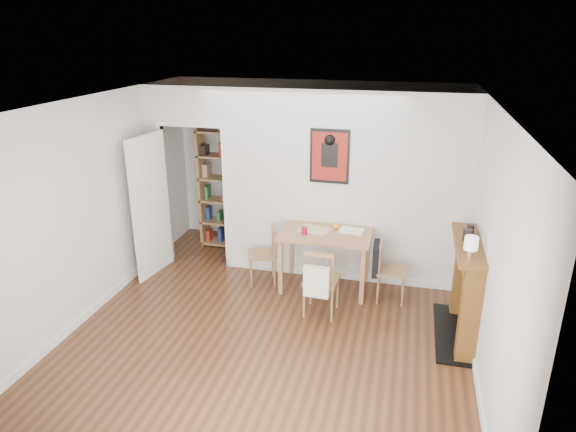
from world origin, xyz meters
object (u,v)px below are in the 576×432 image
(chair_front, at_px, (321,280))
(fireplace, at_px, (467,288))
(ceramic_jar_b, at_px, (470,229))
(orange_fruit, at_px, (336,226))
(notebook, at_px, (352,231))
(mantel_lamp, at_px, (471,244))
(bookshelf, at_px, (225,190))
(chair_right, at_px, (390,270))
(dining_table, at_px, (326,239))
(chair_left, at_px, (262,255))
(red_glass, at_px, (304,231))
(ceramic_jar_a, at_px, (468,235))

(chair_front, relative_size, fireplace, 0.71)
(chair_front, height_order, ceramic_jar_b, ceramic_jar_b)
(chair_front, bearing_deg, orange_fruit, 86.87)
(notebook, xyz_separation_m, ceramic_jar_b, (1.39, -0.62, 0.39))
(mantel_lamp, height_order, ceramic_jar_b, mantel_lamp)
(bookshelf, distance_m, notebook, 2.33)
(chair_right, bearing_deg, bookshelf, 155.70)
(chair_right, relative_size, chair_front, 0.90)
(dining_table, relative_size, ceramic_jar_b, 11.58)
(chair_right, relative_size, fireplace, 0.64)
(chair_left, xyz_separation_m, notebook, (1.19, 0.15, 0.42))
(chair_right, distance_m, chair_front, 0.97)
(chair_left, distance_m, red_glass, 0.77)
(ceramic_jar_b, bearing_deg, chair_left, 169.59)
(bookshelf, bearing_deg, chair_front, -43.18)
(fireplace, distance_m, orange_fruit, 1.87)
(ceramic_jar_a, bearing_deg, fireplace, -42.76)
(orange_fruit, xyz_separation_m, ceramic_jar_b, (1.60, -0.64, 0.36))
(bookshelf, xyz_separation_m, mantel_lamp, (3.45, -2.23, 0.36))
(orange_fruit, bearing_deg, chair_left, -170.54)
(chair_left, height_order, bookshelf, bookshelf)
(red_glass, height_order, mantel_lamp, mantel_lamp)
(fireplace, bearing_deg, ceramic_jar_a, 137.24)
(chair_left, xyz_separation_m, chair_right, (1.73, -0.09, 0.01))
(fireplace, bearing_deg, bookshelf, 152.36)
(chair_right, xyz_separation_m, red_glass, (-1.12, -0.02, 0.45))
(chair_right, height_order, chair_front, chair_front)
(mantel_lamp, bearing_deg, chair_right, 127.61)
(bookshelf, distance_m, orange_fruit, 2.13)
(chair_left, relative_size, orange_fruit, 10.21)
(dining_table, xyz_separation_m, chair_right, (0.86, -0.12, -0.30))
(dining_table, relative_size, notebook, 3.74)
(chair_right, distance_m, notebook, 0.72)
(fireplace, bearing_deg, chair_right, 143.28)
(bookshelf, xyz_separation_m, red_glass, (1.53, -1.22, -0.07))
(ceramic_jar_a, bearing_deg, red_glass, 163.51)
(notebook, bearing_deg, fireplace, -32.07)
(fireplace, bearing_deg, mantel_lamp, -100.48)
(chair_left, relative_size, chair_front, 0.92)
(chair_left, bearing_deg, orange_fruit, 9.46)
(dining_table, relative_size, chair_right, 1.49)
(dining_table, relative_size, chair_left, 1.47)
(red_glass, distance_m, orange_fruit, 0.46)
(chair_left, bearing_deg, chair_right, -2.97)
(notebook, bearing_deg, chair_right, -23.55)
(chair_right, distance_m, ceramic_jar_a, 1.28)
(chair_left, relative_size, chair_right, 1.01)
(bookshelf, xyz_separation_m, ceramic_jar_b, (3.51, -1.58, 0.28))
(orange_fruit, distance_m, mantel_lamp, 2.06)
(ceramic_jar_a, bearing_deg, bookshelf, 152.68)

